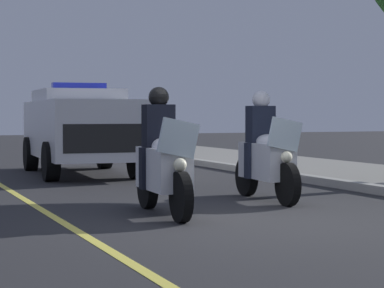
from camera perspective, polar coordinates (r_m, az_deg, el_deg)
name	(u,v)px	position (r m, az deg, el deg)	size (l,w,h in m)	color
ground_plane	(252,221)	(9.51, 4.59, -5.87)	(80.00, 80.00, 0.00)	#28282B
lane_stripe_center	(78,231)	(8.73, -8.72, -6.60)	(48.00, 0.12, 0.01)	#E0D14C
police_motorcycle_lead_left	(163,163)	(9.97, -2.25, -1.44)	(2.14, 0.60, 1.72)	black
police_motorcycle_lead_right	(266,156)	(11.69, 5.64, -0.90)	(2.14, 0.60, 1.72)	black
police_suv	(80,127)	(16.90, -8.54, 1.31)	(5.00, 2.28, 2.05)	silver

